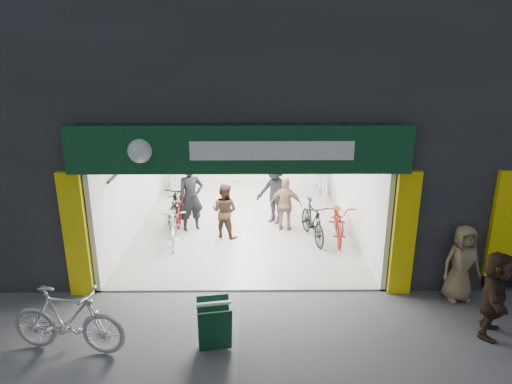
{
  "coord_description": "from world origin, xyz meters",
  "views": [
    {
      "loc": [
        0.24,
        -8.37,
        4.89
      ],
      "look_at": [
        0.33,
        1.5,
        1.69
      ],
      "focal_mm": 32.0,
      "sensor_mm": 36.0,
      "label": 1
    }
  ],
  "objects_px": {
    "pedestrian_near": "(461,263)",
    "sandwich_board": "(214,324)",
    "bike_left_front": "(173,223)",
    "bike_right_front": "(312,221)",
    "parked_bike": "(68,320)"
  },
  "relations": [
    {
      "from": "bike_right_front",
      "to": "pedestrian_near",
      "type": "relative_size",
      "value": 1.14
    },
    {
      "from": "bike_left_front",
      "to": "pedestrian_near",
      "type": "distance_m",
      "value": 6.81
    },
    {
      "from": "bike_left_front",
      "to": "parked_bike",
      "type": "bearing_deg",
      "value": -112.13
    },
    {
      "from": "bike_right_front",
      "to": "pedestrian_near",
      "type": "xyz_separation_m",
      "value": [
        2.56,
        -2.91,
        0.25
      ]
    },
    {
      "from": "parked_bike",
      "to": "bike_right_front",
      "type": "bearing_deg",
      "value": -36.69
    },
    {
      "from": "bike_right_front",
      "to": "pedestrian_near",
      "type": "bearing_deg",
      "value": -59.4
    },
    {
      "from": "pedestrian_near",
      "to": "sandwich_board",
      "type": "distance_m",
      "value": 5.01
    },
    {
      "from": "bike_left_front",
      "to": "sandwich_board",
      "type": "relative_size",
      "value": 2.24
    },
    {
      "from": "sandwich_board",
      "to": "bike_left_front",
      "type": "bearing_deg",
      "value": 98.04
    },
    {
      "from": "bike_right_front",
      "to": "sandwich_board",
      "type": "xyz_separation_m",
      "value": [
        -2.2,
        -4.44,
        -0.07
      ]
    },
    {
      "from": "parked_bike",
      "to": "sandwich_board",
      "type": "height_order",
      "value": "parked_bike"
    },
    {
      "from": "bike_right_front",
      "to": "sandwich_board",
      "type": "height_order",
      "value": "bike_right_front"
    },
    {
      "from": "parked_bike",
      "to": "pedestrian_near",
      "type": "distance_m",
      "value": 7.34
    },
    {
      "from": "bike_left_front",
      "to": "parked_bike",
      "type": "relative_size",
      "value": 0.97
    },
    {
      "from": "bike_left_front",
      "to": "parked_bike",
      "type": "xyz_separation_m",
      "value": [
        -1.0,
        -4.46,
        0.09
      ]
    }
  ]
}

